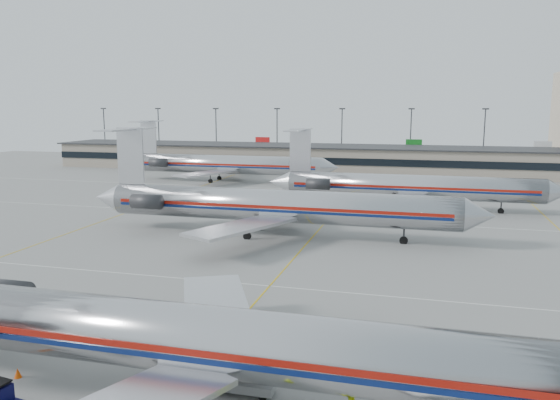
% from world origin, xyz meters
% --- Properties ---
extents(ground, '(260.00, 260.00, 0.00)m').
position_xyz_m(ground, '(0.00, 0.00, 0.00)').
color(ground, gray).
rests_on(ground, ground).
extents(apron_markings, '(160.00, 0.15, 0.02)m').
position_xyz_m(apron_markings, '(0.00, 10.00, 0.01)').
color(apron_markings, silver).
rests_on(apron_markings, ground).
extents(terminal, '(162.00, 17.00, 6.25)m').
position_xyz_m(terminal, '(0.00, 97.97, 3.16)').
color(terminal, gray).
rests_on(terminal, ground).
extents(light_mast_row, '(163.60, 0.40, 15.28)m').
position_xyz_m(light_mast_row, '(0.00, 112.00, 8.58)').
color(light_mast_row, '#38383D').
rests_on(light_mast_row, ground).
extents(jet_foreground, '(46.83, 27.58, 12.26)m').
position_xyz_m(jet_foreground, '(0.87, -9.29, 3.56)').
color(jet_foreground, '#B9B9BD').
rests_on(jet_foreground, ground).
extents(jet_second_row, '(50.11, 29.51, 13.12)m').
position_xyz_m(jet_second_row, '(-5.20, 28.52, 3.81)').
color(jet_second_row, '#B9B9BD').
rests_on(jet_second_row, ground).
extents(jet_third_row, '(44.95, 27.65, 12.29)m').
position_xyz_m(jet_third_row, '(10.05, 50.81, 3.57)').
color(jet_third_row, '#B9B9BD').
rests_on(jet_third_row, ground).
extents(jet_back_row, '(46.93, 28.87, 12.83)m').
position_xyz_m(jet_back_row, '(-27.96, 72.95, 3.73)').
color(jet_back_row, '#B9B9BD').
rests_on(jet_back_row, ground).
extents(belt_loader, '(4.31, 1.34, 2.28)m').
position_xyz_m(belt_loader, '(3.63, -7.83, 0.61)').
color(belt_loader, gray).
rests_on(belt_loader, ground).
extents(cone_left, '(0.52, 0.52, 0.59)m').
position_xyz_m(cone_left, '(-9.72, -9.67, 0.29)').
color(cone_left, '#EC4D07').
rests_on(cone_left, ground).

